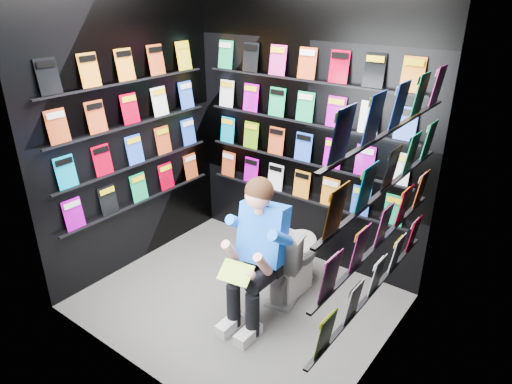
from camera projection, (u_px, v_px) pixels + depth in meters
The scene contains 13 objects.
floor at pixel (238, 301), 3.89m from camera, with size 2.40×2.40×0.00m, color #565654.
wall_back at pixel (306, 127), 4.09m from camera, with size 2.40×0.04×2.60m, color black.
wall_front at pixel (126, 205), 2.63m from camera, with size 2.40×0.04×2.60m, color black.
wall_left at pixel (130, 130), 4.01m from camera, with size 0.04×2.00×2.60m, color black.
wall_right at pixel (392, 199), 2.70m from camera, with size 0.04×2.00×2.60m, color black.
comics_back at pixel (304, 127), 4.06m from camera, with size 2.10×0.06×1.37m, color #C0451D, non-canonical shape.
comics_left at pixel (132, 130), 4.00m from camera, with size 0.06×1.70×1.37m, color #C0451D, non-canonical shape.
comics_right at pixel (388, 197), 2.72m from camera, with size 0.06×1.70×1.37m, color #C0451D, non-canonical shape.
toilet at pixel (290, 254), 3.88m from camera, with size 0.42×0.75×0.73m, color white.
longbox at pixel (291, 279), 3.95m from camera, with size 0.21×0.38×0.28m, color white.
longbox_lid at pixel (291, 263), 3.88m from camera, with size 0.23×0.40×0.03m, color white.
reader at pixel (265, 234), 3.45m from camera, with size 0.48×0.69×1.28m, color blue, non-canonical shape.
held_comic at pixel (236, 273), 3.26m from camera, with size 0.25×0.01×0.17m, color green.
Camera 1 is at (2.02, -2.44, 2.45)m, focal length 32.00 mm.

